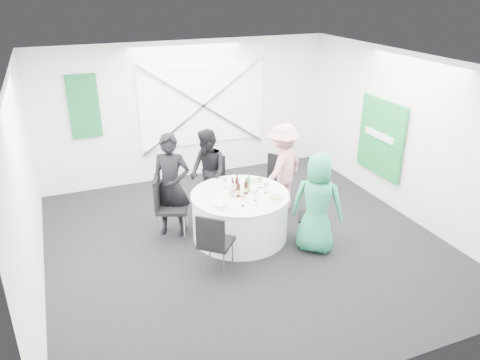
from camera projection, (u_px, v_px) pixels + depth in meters
name	position (u px, v px, depth m)	size (l,w,h in m)	color
floor	(245.00, 242.00, 7.50)	(6.00, 6.00, 0.00)	black
ceiling	(245.00, 65.00, 6.38)	(6.00, 6.00, 0.00)	white
wall_back	(188.00, 111.00, 9.49)	(6.00, 6.00, 0.00)	white
wall_front	(368.00, 267.00, 4.39)	(6.00, 6.00, 0.00)	white
wall_left	(26.00, 192.00, 5.90)	(6.00, 6.00, 0.00)	white
wall_right	(407.00, 137.00, 7.97)	(6.00, 6.00, 0.00)	white
window_panel	(203.00, 105.00, 9.52)	(2.60, 0.03, 1.60)	silver
window_brace_a	(203.00, 106.00, 9.48)	(0.05, 0.05, 3.16)	silver
window_brace_b	(203.00, 106.00, 9.48)	(0.05, 0.05, 3.16)	silver
green_banner	(84.00, 107.00, 8.64)	(0.55, 0.04, 1.20)	#125E32
green_sign	(381.00, 138.00, 8.54)	(0.05, 1.20, 1.40)	#178338
banquet_table	(240.00, 215.00, 7.51)	(1.56, 1.56, 0.76)	silver
chair_back	(217.00, 180.00, 8.38)	(0.43, 0.44, 0.95)	black
chair_back_left	(166.00, 202.00, 7.43)	(0.62, 0.61, 1.03)	black
chair_back_right	(275.00, 178.00, 8.41)	(0.63, 0.62, 0.98)	black
chair_front_right	(316.00, 212.00, 7.34)	(0.53, 0.53, 0.86)	black
chair_front_left	(214.00, 240.00, 6.46)	(0.62, 0.62, 0.96)	black
person_man_back_left	(171.00, 185.00, 7.43)	(0.62, 0.41, 1.71)	black
person_man_back	(208.00, 172.00, 8.18)	(0.74, 0.41, 1.52)	black
person_woman_pink	(282.00, 168.00, 8.25)	(1.04, 0.48, 1.61)	pink
person_woman_green	(317.00, 203.00, 7.00)	(0.77, 0.50, 1.57)	#2A9A67
plate_back	(228.00, 182.00, 7.78)	(0.27, 0.27, 0.01)	silver
plate_back_left	(209.00, 193.00, 7.38)	(0.27, 0.27, 0.01)	silver
plate_back_right	(256.00, 181.00, 7.80)	(0.25, 0.25, 0.04)	silver
plate_front_right	(275.00, 197.00, 7.21)	(0.26, 0.26, 0.04)	silver
plate_front_left	(225.00, 206.00, 6.94)	(0.26, 0.26, 0.01)	silver
napkin	(221.00, 205.00, 6.91)	(0.17, 0.12, 0.05)	silver
beer_bottle_a	(232.00, 187.00, 7.38)	(0.06, 0.06, 0.26)	#321509
beer_bottle_b	(237.00, 184.00, 7.44)	(0.06, 0.06, 0.27)	#321509
beer_bottle_c	(246.00, 188.00, 7.33)	(0.06, 0.06, 0.25)	#321509
beer_bottle_d	(238.00, 191.00, 7.22)	(0.06, 0.06, 0.27)	#321509
green_water_bottle	(248.00, 185.00, 7.40)	(0.08, 0.08, 0.30)	#3FA456
clear_water_bottle	(231.00, 190.00, 7.22)	(0.08, 0.08, 0.28)	white
wine_glass_a	(266.00, 186.00, 7.35)	(0.07, 0.07, 0.17)	white
wine_glass_b	(243.00, 198.00, 6.93)	(0.07, 0.07, 0.17)	white
wine_glass_c	(225.00, 181.00, 7.54)	(0.07, 0.07, 0.17)	white
wine_glass_d	(260.00, 180.00, 7.54)	(0.07, 0.07, 0.17)	white
wine_glass_e	(255.00, 193.00, 7.10)	(0.07, 0.07, 0.17)	white
fork_a	(268.00, 185.00, 7.67)	(0.01, 0.15, 0.01)	silver
knife_a	(249.00, 180.00, 7.87)	(0.01, 0.15, 0.01)	silver
fork_b	(272.00, 202.00, 7.09)	(0.01, 0.15, 0.01)	silver
knife_b	(277.00, 195.00, 7.30)	(0.01, 0.15, 0.01)	silver
fork_c	(213.00, 206.00, 6.98)	(0.01, 0.15, 0.01)	silver
knife_c	(234.00, 210.00, 6.84)	(0.01, 0.15, 0.01)	silver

